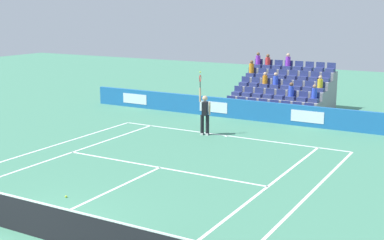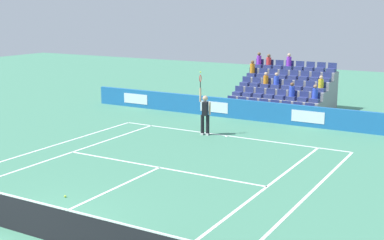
% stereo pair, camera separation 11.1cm
% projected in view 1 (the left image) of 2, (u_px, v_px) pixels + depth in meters
% --- Properties ---
extents(ground_plane, '(80.00, 80.00, 0.00)m').
position_uv_depth(ground_plane, '(22.00, 233.00, 13.31)').
color(ground_plane, '#47896B').
extents(line_baseline, '(10.97, 0.10, 0.01)m').
position_uv_depth(line_baseline, '(227.00, 136.00, 23.41)').
color(line_baseline, white).
rests_on(line_baseline, ground).
extents(line_service, '(8.23, 0.10, 0.01)m').
position_uv_depth(line_service, '(160.00, 167.00, 18.75)').
color(line_service, white).
rests_on(line_service, ground).
extents(line_centre_service, '(0.10, 6.40, 0.01)m').
position_uv_depth(line_centre_service, '(102.00, 195.00, 16.03)').
color(line_centre_service, white).
rests_on(line_centre_service, ground).
extents(line_singles_sideline_left, '(0.10, 11.89, 0.01)m').
position_uv_depth(line_singles_sideline_left, '(64.00, 155.00, 20.36)').
color(line_singles_sideline_left, white).
rests_on(line_singles_sideline_left, ground).
extents(line_singles_sideline_right, '(0.10, 11.89, 0.01)m').
position_uv_depth(line_singles_sideline_right, '(262.00, 191.00, 16.36)').
color(line_singles_sideline_right, white).
rests_on(line_singles_sideline_right, ground).
extents(line_doubles_sideline_left, '(0.10, 11.89, 0.01)m').
position_uv_depth(line_doubles_sideline_left, '(39.00, 150.00, 21.02)').
color(line_doubles_sideline_left, white).
rests_on(line_doubles_sideline_left, ground).
extents(line_doubles_sideline_right, '(0.10, 11.89, 0.01)m').
position_uv_depth(line_doubles_sideline_right, '(305.00, 198.00, 15.70)').
color(line_doubles_sideline_right, white).
rests_on(line_doubles_sideline_right, ground).
extents(line_centre_mark, '(0.10, 0.20, 0.01)m').
position_uv_depth(line_centre_mark, '(226.00, 136.00, 23.32)').
color(line_centre_mark, white).
rests_on(line_centre_mark, ground).
extents(sponsor_barrier, '(20.21, 0.22, 1.00)m').
position_uv_depth(sponsor_barrier, '(259.00, 111.00, 26.36)').
color(sponsor_barrier, '#1E66AD').
rests_on(sponsor_barrier, ground).
extents(tennis_net, '(11.97, 0.10, 1.07)m').
position_uv_depth(tennis_net, '(20.00, 215.00, 13.21)').
color(tennis_net, '#33383D').
rests_on(tennis_net, ground).
extents(tennis_player, '(0.54, 0.42, 2.85)m').
position_uv_depth(tennis_player, '(205.00, 113.00, 23.39)').
color(tennis_player, black).
rests_on(tennis_player, ground).
extents(stadium_stand, '(4.96, 4.75, 3.03)m').
position_uv_depth(stadium_stand, '(284.00, 95.00, 29.33)').
color(stadium_stand, gray).
rests_on(stadium_stand, ground).
extents(loose_tennis_ball, '(0.07, 0.07, 0.07)m').
position_uv_depth(loose_tennis_ball, '(66.00, 197.00, 15.78)').
color(loose_tennis_ball, '#D1E533').
rests_on(loose_tennis_ball, ground).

